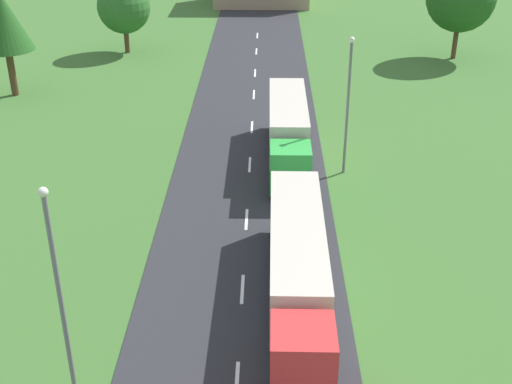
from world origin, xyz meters
TOP-DOWN VIEW (x-y plane):
  - truck_second at (2.57, 31.37)m, footprint 2.59×14.07m
  - truck_third at (2.56, 47.66)m, footprint 2.51×12.57m
  - lamppost_second at (-6.17, 25.06)m, footprint 0.36×0.36m
  - lamppost_third at (6.18, 45.70)m, footprint 0.36×0.36m
  - tree_birch at (-20.52, 60.73)m, footprint 4.49×4.49m
  - tree_maple at (-13.36, 74.25)m, footprint 5.33×5.33m

SIDE VIEW (x-z plane):
  - truck_second at x=2.57m, z-range 0.33..3.89m
  - truck_third at x=2.56m, z-range 0.31..4.10m
  - tree_maple at x=-13.36m, z-range 0.99..8.33m
  - lamppost_third at x=6.18m, z-range 0.48..9.44m
  - lamppost_second at x=-6.17m, z-range 0.49..9.72m
  - tree_birch at x=-20.52m, z-range 1.91..10.78m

